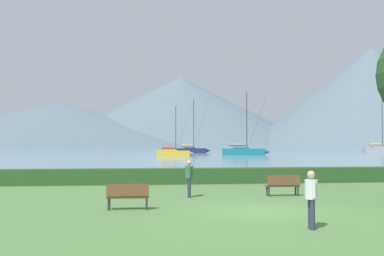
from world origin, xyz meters
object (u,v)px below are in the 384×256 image
sailboat_slip_7 (380,149)px  person_standing_walker (311,195)px  sailboat_slip_1 (192,150)px  park_bench_near_path (283,184)px  sailboat_slip_0 (173,153)px  sailboat_slip_4 (244,151)px  person_seated_viewer (189,175)px  park_bench_under_tree (128,195)px

sailboat_slip_7 → person_standing_walker: sailboat_slip_7 is taller
sailboat_slip_1 → park_bench_near_path: (-5.34, -83.59, -0.16)m
park_bench_near_path → sailboat_slip_0: bearing=90.1°
sailboat_slip_4 → park_bench_near_path: sailboat_slip_4 is taller
sailboat_slip_7 → sailboat_slip_1: bearing=-174.2°
sailboat_slip_1 → park_bench_near_path: 83.76m
sailboat_slip_0 → person_seated_viewer: bearing=-92.4°
park_bench_under_tree → person_standing_walker: (5.23, -4.34, 0.44)m
sailboat_slip_1 → person_seated_viewer: 84.16m
park_bench_near_path → sailboat_slip_4: bearing=78.1°
sailboat_slip_1 → person_seated_viewer: bearing=-93.2°
sailboat_slip_4 → park_bench_under_tree: bearing=-96.9°
park_bench_under_tree → person_standing_walker: bearing=-38.9°
sailboat_slip_1 → park_bench_under_tree: (-12.26, -87.06, -0.16)m
sailboat_slip_0 → sailboat_slip_7: (52.44, 23.27, 0.22)m
sailboat_slip_0 → person_standing_walker: (-1.25, -69.58, 0.40)m
sailboat_slip_1 → sailboat_slip_7: size_ratio=0.92×
person_standing_walker → sailboat_slip_4: bearing=81.3°
sailboat_slip_0 → park_bench_near_path: sailboat_slip_0 is taller
person_standing_walker → sailboat_slip_7: bearing=62.9°
sailboat_slip_4 → park_bench_under_tree: size_ratio=7.91×
sailboat_slip_1 → sailboat_slip_4: size_ratio=1.02×
sailboat_slip_7 → park_bench_near_path: size_ratio=8.81×
sailboat_slip_0 → sailboat_slip_4: sailboat_slip_4 is taller
sailboat_slip_7 → person_seated_viewer: (-56.31, -85.06, 0.19)m
park_bench_near_path → person_seated_viewer: (-4.31, -0.02, 0.44)m
sailboat_slip_1 → sailboat_slip_7: bearing=5.2°
sailboat_slip_0 → sailboat_slip_4: size_ratio=0.74×
sailboat_slip_0 → sailboat_slip_1: sailboat_slip_1 is taller
park_bench_under_tree → person_seated_viewer: (2.62, 3.45, 0.44)m
sailboat_slip_7 → person_seated_viewer: bearing=-119.5°
park_bench_near_path → person_standing_walker: size_ratio=0.92×
sailboat_slip_1 → sailboat_slip_4: 19.82m
park_bench_near_path → sailboat_slip_1: bearing=86.0°
park_bench_under_tree → person_seated_viewer: person_seated_viewer is taller
sailboat_slip_7 → person_standing_walker: 107.25m
sailboat_slip_4 → person_seated_viewer: bearing=-95.6°
sailboat_slip_1 → person_standing_walker: bearing=-91.0°
sailboat_slip_7 → park_bench_under_tree: size_ratio=8.81×
sailboat_slip_7 → person_standing_walker: size_ratio=8.14×
sailboat_slip_0 → person_standing_walker: sailboat_slip_0 is taller
person_seated_viewer → person_standing_walker: bearing=-69.8°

